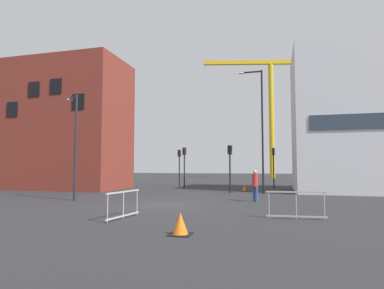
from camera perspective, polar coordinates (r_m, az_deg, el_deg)
ground at (r=17.48m, az=-5.49°, el=-10.68°), size 160.00×160.00×0.00m
brick_building at (r=32.18m, az=-21.45°, el=3.18°), size 10.94×6.15×11.79m
office_block at (r=29.47m, az=28.89°, el=3.89°), size 11.49×7.37×11.65m
construction_crane at (r=59.04m, az=13.47°, el=8.24°), size 18.36×5.12×21.27m
streetlamp_tall at (r=24.98m, az=12.03°, el=3.91°), size 1.85×0.24×9.48m
streetlamp_short at (r=21.01m, az=-20.21°, el=1.16°), size 1.31×0.89×6.50m
traffic_light_verge at (r=25.09m, az=6.79°, el=-2.89°), size 0.39×0.32×3.70m
traffic_light_near at (r=31.38m, az=14.35°, el=-2.87°), size 0.24×0.37×3.82m
traffic_light_far at (r=33.48m, az=-2.26°, el=-3.07°), size 0.38×0.36×3.81m
traffic_light_median at (r=30.86m, az=-1.36°, el=-2.91°), size 0.34×0.39×3.89m
pedestrian_walking at (r=19.31m, az=11.20°, el=-6.76°), size 0.34×0.34×1.85m
safety_barrier_right_run at (r=13.18m, az=-12.14°, el=-10.35°), size 0.34×2.25×1.08m
safety_barrier_front at (r=13.37m, az=18.09°, el=-10.15°), size 2.31×0.21×1.08m
traffic_cone_orange at (r=27.28m, az=9.34°, el=-7.69°), size 0.54×0.54×0.55m
traffic_cone_striped at (r=9.92m, az=-2.10°, el=-14.06°), size 0.66×0.66×0.66m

